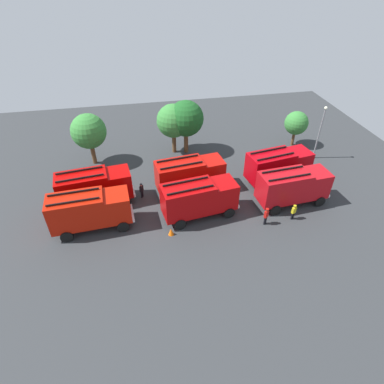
% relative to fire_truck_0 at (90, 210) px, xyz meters
% --- Properties ---
extents(ground_plane, '(56.19, 56.19, 0.00)m').
position_rel_fire_truck_0_xyz_m(ground_plane, '(9.63, 1.81, -2.15)').
color(ground_plane, '#2D3033').
extents(fire_truck_0, '(7.35, 3.16, 3.88)m').
position_rel_fire_truck_0_xyz_m(fire_truck_0, '(0.00, 0.00, 0.00)').
color(fire_truck_0, '#B21506').
rests_on(fire_truck_0, ground).
extents(fire_truck_1, '(7.47, 3.57, 3.88)m').
position_rel_fire_truck_0_xyz_m(fire_truck_1, '(9.90, -0.18, 0.00)').
color(fire_truck_1, '#AA0608').
rests_on(fire_truck_1, ground).
extents(fire_truck_2, '(7.38, 3.25, 3.88)m').
position_rel_fire_truck_0_xyz_m(fire_truck_2, '(19.34, -0.05, 0.00)').
color(fire_truck_2, '#AE0D14').
rests_on(fire_truck_2, ground).
extents(fire_truck_3, '(7.45, 3.47, 3.88)m').
position_rel_fire_truck_0_xyz_m(fire_truck_3, '(0.23, 3.52, 0.00)').
color(fire_truck_3, '#AF0403').
rests_on(fire_truck_3, ground).
extents(fire_truck_4, '(7.46, 3.53, 3.88)m').
position_rel_fire_truck_0_xyz_m(fire_truck_4, '(9.78, 3.93, 0.00)').
color(fire_truck_4, '#B40E08').
rests_on(fire_truck_4, ground).
extents(fire_truck_5, '(7.51, 3.71, 3.88)m').
position_rel_fire_truck_0_xyz_m(fire_truck_5, '(19.49, 3.82, 0.00)').
color(fire_truck_5, '#AD040C').
rests_on(fire_truck_5, ground).
extents(firefighter_0, '(0.48, 0.39, 1.64)m').
position_rel_fire_truck_0_xyz_m(firefighter_0, '(18.59, -2.36, -1.24)').
color(firefighter_0, black).
rests_on(firefighter_0, ground).
extents(firefighter_1, '(0.43, 0.48, 1.65)m').
position_rel_fire_truck_0_xyz_m(firefighter_1, '(4.72, 3.78, -1.24)').
color(firefighter_1, black).
rests_on(firefighter_1, ground).
extents(firefighter_2, '(0.48, 0.43, 1.83)m').
position_rel_fire_truck_0_xyz_m(firefighter_2, '(15.76, -2.54, -1.11)').
color(firefighter_2, black).
rests_on(firefighter_2, ground).
extents(tree_0, '(4.00, 4.00, 6.21)m').
position_rel_fire_truck_0_xyz_m(tree_0, '(-0.46, 11.66, 2.02)').
color(tree_0, brown).
rests_on(tree_0, ground).
extents(tree_1, '(4.04, 4.04, 6.26)m').
position_rel_fire_truck_0_xyz_m(tree_1, '(9.39, 12.52, 2.06)').
color(tree_1, brown).
rests_on(tree_1, ground).
extents(tree_2, '(4.32, 4.32, 6.70)m').
position_rel_fire_truck_0_xyz_m(tree_2, '(10.88, 12.25, 2.35)').
color(tree_2, brown).
rests_on(tree_2, ground).
extents(tree_3, '(2.97, 2.97, 4.60)m').
position_rel_fire_truck_0_xyz_m(tree_3, '(24.99, 11.37, 0.94)').
color(tree_3, brown).
rests_on(tree_3, ground).
extents(traffic_cone_0, '(0.47, 0.47, 0.68)m').
position_rel_fire_truck_0_xyz_m(traffic_cone_0, '(13.04, 1.62, -1.81)').
color(traffic_cone_0, '#F2600C').
rests_on(traffic_cone_0, ground).
extents(traffic_cone_1, '(0.51, 0.51, 0.72)m').
position_rel_fire_truck_0_xyz_m(traffic_cone_1, '(6.92, -2.29, -1.79)').
color(traffic_cone_1, '#F2600C').
rests_on(traffic_cone_1, ground).
extents(lamppost, '(0.36, 0.36, 6.66)m').
position_rel_fire_truck_0_xyz_m(lamppost, '(26.10, 7.75, 1.74)').
color(lamppost, slate).
rests_on(lamppost, ground).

